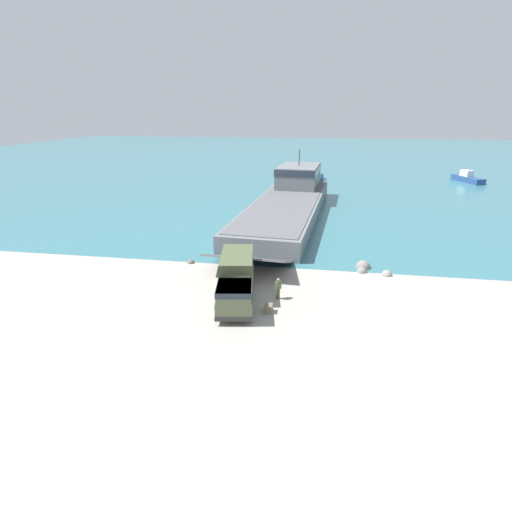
{
  "coord_description": "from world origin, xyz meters",
  "views": [
    {
      "loc": [
        5.74,
        -26.32,
        13.38
      ],
      "look_at": [
        0.73,
        4.77,
        1.85
      ],
      "focal_mm": 28.0,
      "sensor_mm": 36.0,
      "label": 1
    }
  ],
  "objects": [
    {
      "name": "soldier_on_ramp",
      "position": [
        3.05,
        0.78,
        0.96
      ],
      "size": [
        0.48,
        0.48,
        1.67
      ],
      "rotation": [
        0.0,
        0.0,
        5.52
      ],
      "color": "#475638",
      "rests_on": "ground_plane"
    },
    {
      "name": "shoreline_rock_b",
      "position": [
        9.77,
        7.18,
        0.0
      ],
      "size": [
        0.87,
        0.87,
        0.87
      ],
      "primitive_type": "sphere",
      "color": "gray",
      "rests_on": "ground_plane"
    },
    {
      "name": "cargo_crate",
      "position": [
        2.62,
        -1.45,
        0.29
      ],
      "size": [
        0.58,
        0.7,
        0.57
      ],
      "primitive_type": "cube",
      "rotation": [
        0.0,
        0.0,
        0.02
      ],
      "color": "#6B664C",
      "rests_on": "ground_plane"
    },
    {
      "name": "moored_boat_b",
      "position": [
        34.45,
        58.68,
        0.75
      ],
      "size": [
        4.66,
        7.74,
        2.25
      ],
      "rotation": [
        0.0,
        0.0,
        3.51
      ],
      "color": "navy",
      "rests_on": "ground_plane"
    },
    {
      "name": "shoreline_rock_a",
      "position": [
        11.83,
        6.81,
        0.0
      ],
      "size": [
        0.91,
        0.91,
        0.91
      ],
      "primitive_type": "sphere",
      "color": "gray",
      "rests_on": "ground_plane"
    },
    {
      "name": "shoreline_rock_d",
      "position": [
        -5.78,
        6.96,
        0.0
      ],
      "size": [
        0.68,
        0.68,
        0.68
      ],
      "primitive_type": "sphere",
      "color": "#66605B",
      "rests_on": "ground_plane"
    },
    {
      "name": "moored_boat_a",
      "position": [
        4.69,
        55.41,
        0.69
      ],
      "size": [
        3.28,
        8.35,
        2.09
      ],
      "rotation": [
        0.0,
        0.0,
        3.02
      ],
      "color": "navy",
      "rests_on": "ground_plane"
    },
    {
      "name": "shoreline_rock_c",
      "position": [
        9.96,
        8.29,
        0.0
      ],
      "size": [
        1.32,
        1.32,
        1.32
      ],
      "primitive_type": "sphere",
      "color": "gray",
      "rests_on": "ground_plane"
    },
    {
      "name": "military_truck",
      "position": [
        0.02,
        0.1,
        1.62
      ],
      "size": [
        3.62,
        7.94,
        3.23
      ],
      "rotation": [
        0.0,
        0.0,
        -1.42
      ],
      "color": "#566042",
      "rests_on": "ground_plane"
    },
    {
      "name": "landing_craft",
      "position": [
        1.65,
        28.35,
        1.87
      ],
      "size": [
        11.01,
        39.06,
        7.73
      ],
      "rotation": [
        0.0,
        0.0,
        -0.08
      ],
      "color": "slate",
      "rests_on": "ground_plane"
    },
    {
      "name": "water_surface",
      "position": [
        0.0,
        97.11,
        0.0
      ],
      "size": [
        240.0,
        180.0,
        0.01
      ],
      "primitive_type": "cube",
      "color": "#336B75",
      "rests_on": "ground_plane"
    },
    {
      "name": "ground_plane",
      "position": [
        0.0,
        0.0,
        0.0
      ],
      "size": [
        240.0,
        240.0,
        0.0
      ],
      "primitive_type": "plane",
      "color": "#9E998E"
    }
  ]
}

